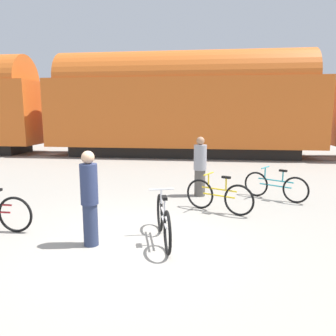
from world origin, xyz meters
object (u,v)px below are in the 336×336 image
at_px(bicycle_teal, 275,186).
at_px(bicycle_yellow, 219,196).
at_px(freight_train, 182,102).
at_px(person_in_navy, 90,198).
at_px(bicycle_silver, 163,220).
at_px(person_in_grey, 200,167).

height_order(bicycle_teal, bicycle_yellow, bicycle_yellow).
relative_size(freight_train, person_in_navy, 26.07).
xyz_separation_m(bicycle_silver, person_in_navy, (-1.22, -0.34, 0.46)).
distance_m(bicycle_yellow, person_in_grey, 1.58).
bearing_deg(bicycle_teal, freight_train, 110.84).
xyz_separation_m(freight_train, bicycle_teal, (3.16, -8.30, -2.43)).
bearing_deg(bicycle_silver, bicycle_yellow, 61.27).
relative_size(bicycle_teal, bicycle_yellow, 0.98).
bearing_deg(person_in_grey, bicycle_teal, -96.77).
relative_size(bicycle_yellow, person_in_grey, 0.94).
distance_m(freight_train, person_in_grey, 8.48).
xyz_separation_m(bicycle_teal, person_in_grey, (-1.98, 0.14, 0.45)).
height_order(bicycle_yellow, person_in_navy, person_in_navy).
relative_size(bicycle_teal, bicycle_silver, 0.85).
height_order(bicycle_silver, person_in_navy, person_in_navy).
distance_m(bicycle_silver, person_in_navy, 1.35).
bearing_deg(bicycle_teal, person_in_grey, 176.00).
xyz_separation_m(freight_train, bicycle_silver, (0.63, -11.48, -2.41)).
bearing_deg(freight_train, person_in_navy, -92.88).
bearing_deg(person_in_navy, bicycle_yellow, 106.74).
bearing_deg(bicycle_yellow, person_in_navy, -135.49).
height_order(bicycle_teal, person_in_navy, person_in_navy).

